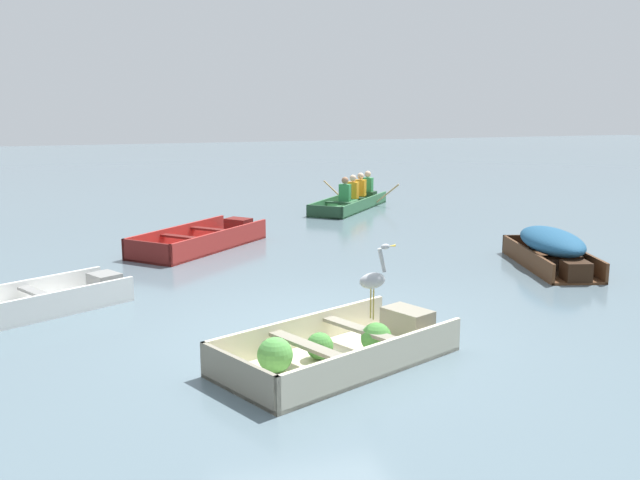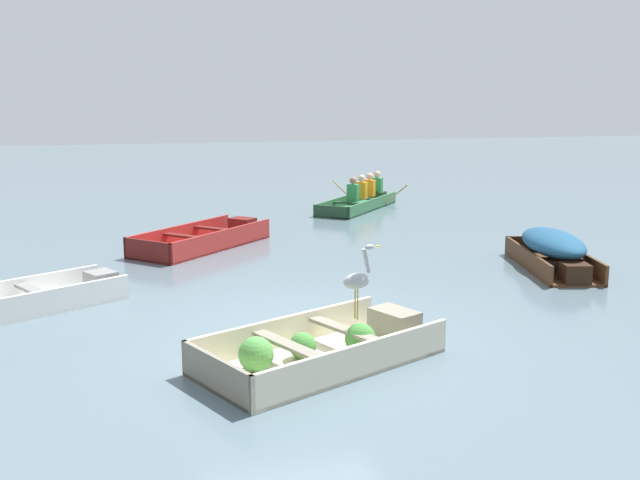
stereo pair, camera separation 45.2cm
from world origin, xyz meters
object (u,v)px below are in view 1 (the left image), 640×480
object	(u,v)px
dinghy_cream_foreground	(340,348)
skiff_red_near_moored	(204,240)
rowboat_green_with_crew	(352,200)
heron_on_dinghy	(374,278)
skiff_dark_varnish_mid_moored	(552,246)
skiff_white_far_moored	(10,309)

from	to	relation	value
dinghy_cream_foreground	skiff_red_near_moored	distance (m)	6.66
rowboat_green_with_crew	heron_on_dinghy	size ratio (longest dim) A/B	3.64
skiff_dark_varnish_mid_moored	rowboat_green_with_crew	world-z (taller)	rowboat_green_with_crew
dinghy_cream_foreground	heron_on_dinghy	bearing A→B (deg)	13.97
dinghy_cream_foreground	rowboat_green_with_crew	size ratio (longest dim) A/B	0.96
skiff_red_near_moored	heron_on_dinghy	size ratio (longest dim) A/B	3.51
skiff_white_far_moored	skiff_dark_varnish_mid_moored	bearing A→B (deg)	1.23
rowboat_green_with_crew	heron_on_dinghy	xyz separation A→B (m)	(-3.75, -10.42, 0.66)
dinghy_cream_foreground	skiff_white_far_moored	size ratio (longest dim) A/B	0.85
skiff_white_far_moored	heron_on_dinghy	distance (m)	4.92
rowboat_green_with_crew	heron_on_dinghy	world-z (taller)	heron_on_dinghy
skiff_dark_varnish_mid_moored	rowboat_green_with_crew	size ratio (longest dim) A/B	0.85
skiff_red_near_moored	rowboat_green_with_crew	world-z (taller)	rowboat_green_with_crew
dinghy_cream_foreground	skiff_red_near_moored	bearing A→B (deg)	93.45
skiff_white_far_moored	heron_on_dinghy	size ratio (longest dim) A/B	4.10
heron_on_dinghy	dinghy_cream_foreground	bearing A→B (deg)	-166.03
skiff_red_near_moored	skiff_white_far_moored	xyz separation A→B (m)	(-3.17, -3.78, -0.02)
dinghy_cream_foreground	skiff_red_near_moored	world-z (taller)	dinghy_cream_foreground
skiff_dark_varnish_mid_moored	rowboat_green_with_crew	bearing A→B (deg)	95.87
rowboat_green_with_crew	heron_on_dinghy	distance (m)	11.10
skiff_dark_varnish_mid_moored	heron_on_dinghy	world-z (taller)	heron_on_dinghy
skiff_red_near_moored	rowboat_green_with_crew	bearing A→B (deg)	40.29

